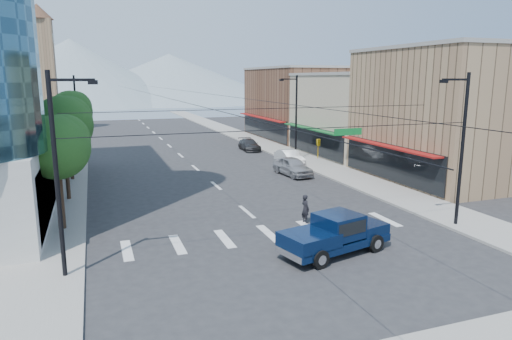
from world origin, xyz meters
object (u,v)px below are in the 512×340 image
object	(u,v)px
pickup_truck	(335,233)
parked_car_near	(293,166)
parked_car_mid	(290,158)
pedestrian	(305,209)
parked_car_far	(249,145)

from	to	relation	value
pickup_truck	parked_car_near	distance (m)	18.91
parked_car_mid	pedestrian	bearing A→B (deg)	-111.89
parked_car_near	parked_car_far	size ratio (longest dim) A/B	1.04
parked_car_near	parked_car_far	distance (m)	15.32
pedestrian	parked_car_mid	distance (m)	19.01
pickup_truck	parked_car_mid	distance (m)	23.97
pickup_truck	pedestrian	xyz separation A→B (m)	(0.78, 4.98, -0.17)
parked_car_near	parked_car_mid	distance (m)	5.07
pickup_truck	parked_car_mid	bearing A→B (deg)	57.40
pickup_truck	parked_car_far	bearing A→B (deg)	64.23
parked_car_mid	parked_car_far	bearing A→B (deg)	93.09
pickup_truck	parked_car_near	size ratio (longest dim) A/B	1.28
parked_car_mid	parked_car_far	xyz separation A→B (m)	(-0.75, 10.54, -0.07)
parked_car_near	parked_car_mid	bearing A→B (deg)	63.74
pedestrian	parked_car_near	bearing A→B (deg)	-30.68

